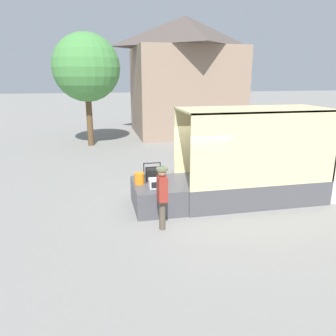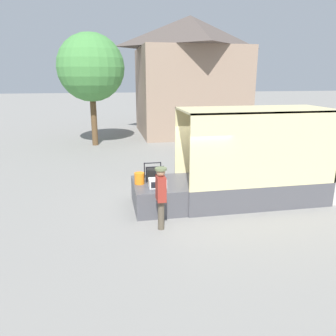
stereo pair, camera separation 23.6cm
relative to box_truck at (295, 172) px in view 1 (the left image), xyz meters
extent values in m
plane|color=gray|center=(-4.14, 0.00, -0.90)|extent=(160.00, 160.00, 0.00)
cube|color=#4C4C51|center=(-1.68, 0.00, -0.49)|extent=(4.90, 2.10, 0.82)
cube|color=beige|center=(-1.68, 1.02, 1.09)|extent=(4.90, 0.06, 2.34)
cube|color=beige|center=(-1.68, -1.02, 1.09)|extent=(4.90, 0.06, 2.34)
cube|color=beige|center=(0.74, 0.00, 1.09)|extent=(0.06, 2.10, 2.34)
cube|color=beige|center=(-1.68, 0.00, 2.23)|extent=(4.90, 2.10, 0.06)
cylinder|color=orange|center=(-2.48, -0.38, 0.11)|extent=(0.30, 0.30, 0.37)
cube|color=#2D7F33|center=(-0.98, -0.22, 0.05)|extent=(0.44, 0.32, 0.25)
cube|color=#2D7F33|center=(-1.49, 0.65, 0.10)|extent=(0.44, 0.32, 0.35)
cube|color=#2D7F33|center=(-1.07, 0.20, 0.06)|extent=(0.44, 0.32, 0.27)
cube|color=#4C4C51|center=(-4.92, 0.00, -0.49)|extent=(1.57, 2.00, 0.82)
cube|color=white|center=(-4.99, -0.38, 0.06)|extent=(0.54, 0.37, 0.28)
cube|color=black|center=(-5.05, -0.57, 0.06)|extent=(0.35, 0.01, 0.19)
cube|color=black|center=(-4.99, 0.39, 0.11)|extent=(0.48, 0.44, 0.38)
cylinder|color=slate|center=(-4.80, 0.39, 0.13)|extent=(0.18, 0.24, 0.24)
cylinder|color=black|center=(-5.27, 0.13, 0.19)|extent=(0.04, 0.04, 0.53)
cylinder|color=black|center=(-4.71, 0.13, 0.19)|extent=(0.04, 0.04, 0.53)
cylinder|color=black|center=(-5.27, 0.65, 0.19)|extent=(0.04, 0.04, 0.53)
cylinder|color=black|center=(-4.71, 0.65, 0.19)|extent=(0.04, 0.04, 0.53)
cylinder|color=black|center=(-4.99, 0.13, 0.44)|extent=(0.56, 0.04, 0.04)
cylinder|color=black|center=(-4.99, 0.65, 0.44)|extent=(0.56, 0.04, 0.04)
cylinder|color=orange|center=(-5.51, 0.06, 0.10)|extent=(0.32, 0.32, 0.37)
cylinder|color=brown|center=(-5.09, -1.62, -0.47)|extent=(0.18, 0.18, 0.87)
cube|color=maroon|center=(-5.09, -1.62, 0.31)|extent=(0.24, 0.44, 0.69)
sphere|color=tan|center=(-5.09, -1.62, 0.77)|extent=(0.24, 0.24, 0.24)
cylinder|color=#606B47|center=(-5.09, -1.62, 0.86)|extent=(0.32, 0.32, 0.06)
cube|color=gray|center=(-0.29, 14.22, 2.16)|extent=(7.27, 6.92, 6.13)
pyramid|color=#514742|center=(-0.29, 14.22, 6.30)|extent=(7.63, 7.27, 2.15)
cylinder|color=brown|center=(-7.18, 10.76, 0.54)|extent=(0.36, 0.36, 2.88)
sphere|color=#478942|center=(-7.18, 10.76, 3.76)|extent=(3.97, 3.97, 3.97)
camera|label=1|loc=(-6.71, -9.90, 3.25)|focal=35.00mm
camera|label=2|loc=(-6.48, -9.95, 3.25)|focal=35.00mm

